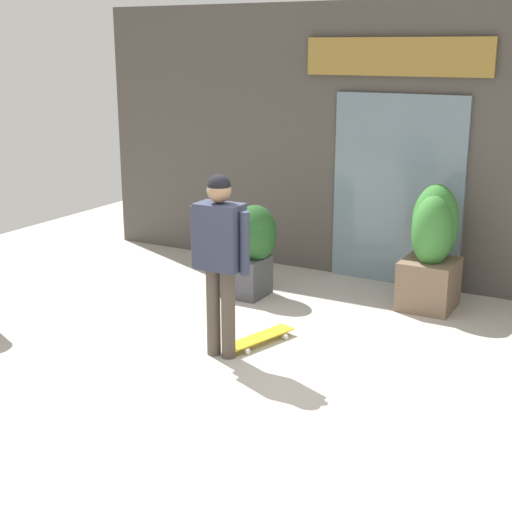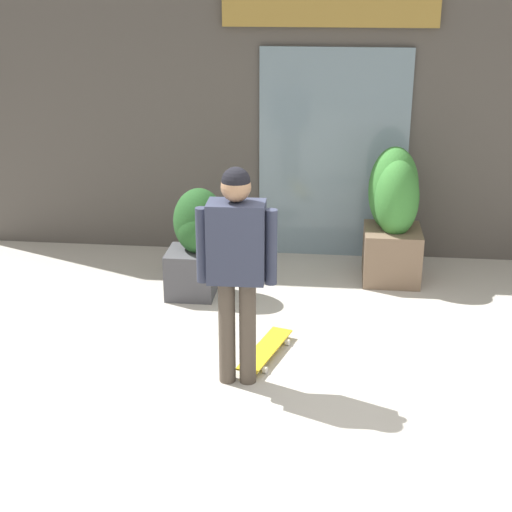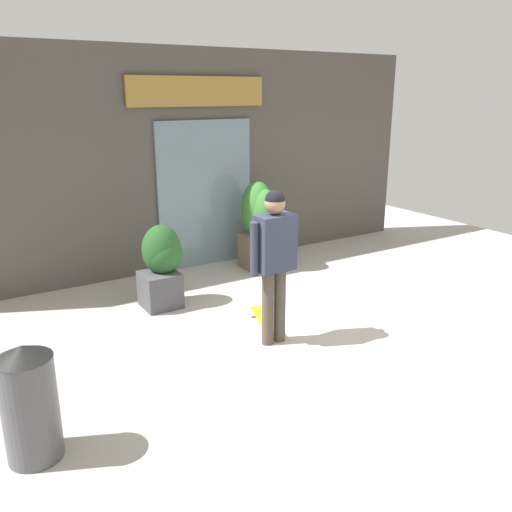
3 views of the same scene
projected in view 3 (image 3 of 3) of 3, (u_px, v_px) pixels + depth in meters
ground_plane at (331, 342)px, 6.00m from camera, size 12.00×12.00×0.00m
building_facade at (194, 161)px, 8.30m from camera, size 8.21×0.31×3.33m
skateboarder at (274, 252)px, 5.69m from camera, size 0.60×0.27×1.72m
skateboard at (266, 320)px, 6.42m from camera, size 0.41×0.84×0.08m
planter_box_left at (261, 224)px, 8.33m from camera, size 0.58×0.75×1.37m
planter_box_right at (162, 262)px, 6.89m from camera, size 0.57×0.56×1.07m
trash_bin at (29, 403)px, 3.98m from camera, size 0.42×0.42×0.95m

